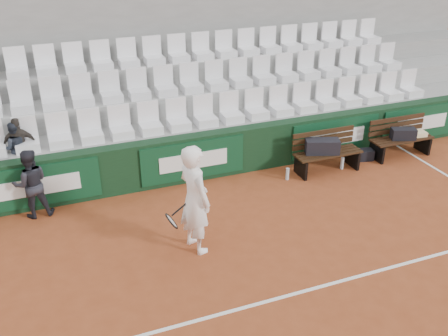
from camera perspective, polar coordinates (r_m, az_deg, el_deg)
ground at (r=7.66m, az=7.17°, el=-14.33°), size 80.00×80.00×0.00m
court_baseline at (r=7.66m, az=7.17°, el=-14.31°), size 18.00×0.06×0.01m
back_barrier at (r=10.49m, az=-2.40°, el=1.38°), size 18.00×0.34×1.00m
grandstand_tier_front at (r=11.02m, az=-3.80°, el=2.65°), size 18.00×0.95×1.00m
grandstand_tier_mid at (r=11.78m, az=-5.24°, el=5.42°), size 18.00×0.95×1.45m
grandstand_tier_back at (r=12.56m, az=-6.51°, el=7.85°), size 18.00×0.95×1.90m
grandstand_rear_wall at (r=12.80m, az=-7.56°, el=13.99°), size 18.00×0.30×4.40m
seat_row_front at (r=10.56m, az=-3.65°, el=6.32°), size 11.90×0.44×0.63m
seat_row_mid at (r=11.27m, az=-5.21°, el=10.04°), size 11.90×0.44×0.63m
seat_row_back at (r=12.04m, az=-6.60°, el=13.29°), size 11.90×0.44×0.63m
bench_left at (r=11.10m, az=11.71°, el=0.72°), size 1.50×0.56×0.45m
bench_right at (r=12.27m, az=19.50°, el=2.29°), size 1.50×0.56×0.45m
sports_bag_left at (r=10.88m, az=11.15°, el=2.44°), size 0.78×0.53×0.31m
sports_bag_right at (r=12.09m, az=19.81°, el=3.70°), size 0.60×0.42×0.25m
towel at (r=12.42m, az=21.24°, el=3.68°), size 0.40×0.31×0.10m
sports_bag_ground at (r=11.86m, az=15.69°, el=1.47°), size 0.45×0.32×0.25m
water_bottle_near at (r=10.64m, az=7.26°, el=-0.68°), size 0.07×0.07×0.26m
water_bottle_far at (r=11.31m, az=13.35°, el=0.54°), size 0.08×0.08×0.27m
tennis_player at (r=8.05m, az=-3.39°, el=-3.58°), size 0.81×0.79×1.89m
ball_kid at (r=9.72m, az=-21.19°, el=-1.69°), size 0.67×0.53×1.33m
spectator_b at (r=10.12m, az=-22.70°, el=4.73°), size 0.66×0.30×1.10m
spectator_c at (r=10.14m, az=-23.14°, el=4.47°), size 0.51×0.40×1.03m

